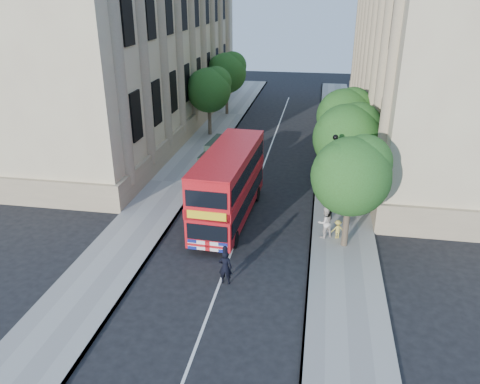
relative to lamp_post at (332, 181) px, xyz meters
The scene contains 17 objects.
ground 8.20m from the lamp_post, 129.81° to the right, with size 120.00×120.00×0.00m, color black.
pavement_right 4.75m from the lamp_post, 79.38° to the left, with size 3.50×80.00×0.12m, color gray.
pavement_left 11.73m from the lamp_post, 159.59° to the left, with size 3.50×80.00×0.12m, color gray.
building_right 21.06m from the lamp_post, 63.95° to the left, with size 12.00×38.00×18.00m, color tan.
building_left 26.82m from the lamp_post, 136.25° to the left, with size 12.00×38.00×18.00m, color tan.
tree_right_near 3.54m from the lamp_post, 74.15° to the right, with size 4.00×4.00×6.08m.
tree_right_mid 3.70m from the lamp_post, 74.48° to the left, with size 4.20×4.20×6.37m.
tree_right_far 9.25m from the lamp_post, 84.67° to the left, with size 4.00×4.00×6.15m.
tree_left_far 19.52m from the lamp_post, 124.35° to the left, with size 4.00×4.00×6.30m.
tree_left_back 26.51m from the lamp_post, 114.51° to the left, with size 4.20×4.20×6.65m.
lamp_post is the anchor object (origin of this frame).
double_decker_bus 5.90m from the lamp_post, behind, with size 2.85×9.18×4.19m.
box_van 9.41m from the lamp_post, 145.01° to the left, with size 2.29×4.87×2.71m.
police_constable 8.90m from the lamp_post, 122.81° to the right, with size 0.62×0.41×1.71m, color black.
woman_pedestrian 2.73m from the lamp_post, 96.71° to the right, with size 0.87×0.68×1.79m, color silver.
child_a 2.37m from the lamp_post, 35.48° to the left, with size 0.66×0.27×1.12m, color #D36025.
child_b 2.97m from the lamp_post, 79.20° to the right, with size 0.69×0.40×1.06m, color gold.
Camera 1 is at (4.09, -19.28, 12.59)m, focal length 35.00 mm.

